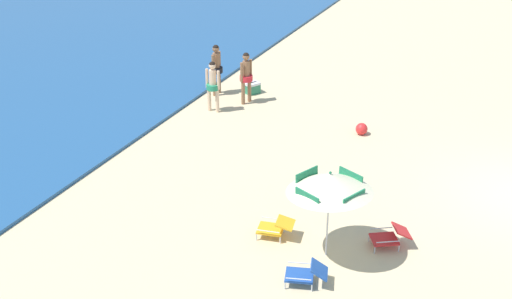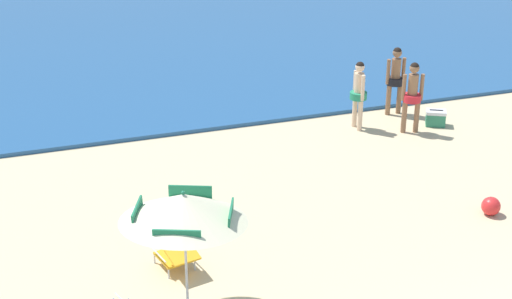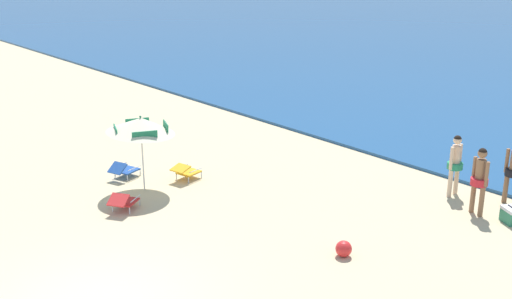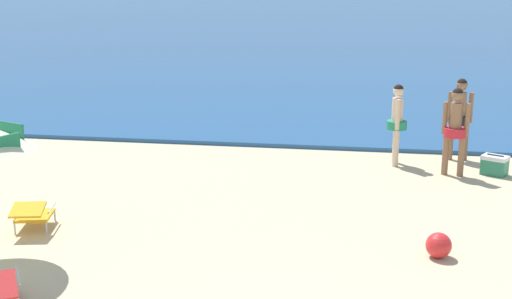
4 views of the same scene
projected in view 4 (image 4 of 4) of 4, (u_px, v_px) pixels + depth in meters
The scene contains 6 objects.
lounge_chair_under_umbrella at pixel (32, 214), 10.68m from camera, with size 0.70×0.95×0.49m.
person_standing_near_shore at pixel (397, 119), 14.30m from camera, with size 0.43×0.52×1.74m.
person_standing_beside at pixel (455, 126), 13.48m from camera, with size 0.52×0.44×1.80m.
person_wading_in at pixel (460, 113), 14.67m from camera, with size 0.54×0.44×1.81m.
cooler_box at pixel (495, 165), 13.73m from camera, with size 0.60×0.54×0.43m.
beach_ball at pixel (439, 245), 9.65m from camera, with size 0.37×0.37×0.37m, color red.
Camera 4 is at (0.62, -4.22, 3.90)m, focal length 47.29 mm.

